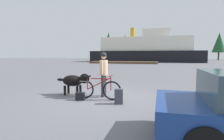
{
  "coord_description": "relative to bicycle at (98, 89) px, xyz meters",
  "views": [
    {
      "loc": [
        2.03,
        -6.51,
        1.65
      ],
      "look_at": [
        -0.18,
        1.71,
        0.94
      ],
      "focal_mm": 28.66,
      "sensor_mm": 36.0,
      "label": 1
    }
  ],
  "objects": [
    {
      "name": "pine_tree_far_right",
      "position": [
        20.31,
        58.04,
        5.23
      ],
      "size": [
        4.07,
        4.07,
        8.78
      ],
      "color": "#4C331E",
      "rests_on": "ground_plane"
    },
    {
      "name": "person_cyclist",
      "position": [
        0.08,
        0.48,
        0.69
      ],
      "size": [
        0.32,
        0.53,
        1.76
      ],
      "color": "#333338",
      "rests_on": "ground_plane"
    },
    {
      "name": "pine_tree_center",
      "position": [
        1.25,
        57.39,
        5.79
      ],
      "size": [
        3.74,
        3.74,
        10.31
      ],
      "color": "#4C331E",
      "rests_on": "ground_plane"
    },
    {
      "name": "backpack",
      "position": [
        0.9,
        -0.43,
        -0.13
      ],
      "size": [
        0.31,
        0.25,
        0.51
      ],
      "primitive_type": "cube",
      "rotation": [
        0.0,
        0.0,
        0.19
      ],
      "color": "#3F3F4C",
      "rests_on": "ground_plane"
    },
    {
      "name": "pine_tree_mid_back",
      "position": [
        -10.73,
        60.82,
        5.45
      ],
      "size": [
        3.32,
        3.32,
        9.37
      ],
      "color": "#4C331E",
      "rests_on": "ground_plane"
    },
    {
      "name": "pine_tree_far_left",
      "position": [
        -15.82,
        56.07,
        6.19
      ],
      "size": [
        3.64,
        3.64,
        9.72
      ],
      "color": "#4C331E",
      "rests_on": "ground_plane"
    },
    {
      "name": "dock_pier",
      "position": [
        -4.67,
        28.03,
        -0.18
      ],
      "size": [
        13.05,
        2.85,
        0.4
      ],
      "primitive_type": "cube",
      "color": "brown",
      "rests_on": "ground_plane"
    },
    {
      "name": "ground_plane",
      "position": [
        0.2,
        0.28,
        -0.38
      ],
      "size": [
        160.0,
        160.0,
        0.0
      ],
      "primitive_type": "plane",
      "color": "slate"
    },
    {
      "name": "handbag_pannier",
      "position": [
        -0.57,
        -0.31,
        -0.24
      ],
      "size": [
        0.34,
        0.22,
        0.28
      ],
      "primitive_type": "cube",
      "rotation": [
        0.0,
        0.0,
        0.14
      ],
      "color": "black",
      "rests_on": "ground_plane"
    },
    {
      "name": "bicycle",
      "position": [
        0.0,
        0.0,
        0.0
      ],
      "size": [
        1.77,
        0.44,
        0.91
      ],
      "color": "black",
      "rests_on": "ground_plane"
    },
    {
      "name": "ferry_boat",
      "position": [
        -1.13,
        37.52,
        2.45
      ],
      "size": [
        25.71,
        7.19,
        8.2
      ],
      "color": "black",
      "rests_on": "ground_plane"
    },
    {
      "name": "dog",
      "position": [
        -1.15,
        0.43,
        0.21
      ],
      "size": [
        1.45,
        0.54,
        0.9
      ],
      "color": "black",
      "rests_on": "ground_plane"
    }
  ]
}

